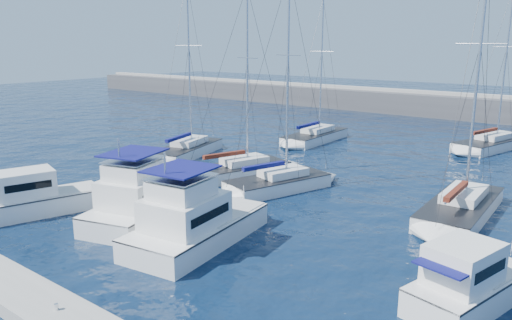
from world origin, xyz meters
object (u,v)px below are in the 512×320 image
Objects in this scene: sailboat_mid_c at (278,183)px; motor_yacht_port_outer at (37,199)px; motor_yacht_port_inner at (145,201)px; sailboat_mid_b at (240,170)px; sailboat_mid_d at (461,207)px; motor_yacht_stbd_outer at (468,285)px; sailboat_back_a at (315,137)px; sailboat_back_b at (492,144)px; sailboat_mid_a at (187,150)px; motor_yacht_stbd_inner at (193,224)px.

motor_yacht_port_outer is at bearing -106.12° from sailboat_mid_c.
sailboat_mid_b is (-1.71, 10.79, -0.61)m from motor_yacht_port_inner.
sailboat_mid_c is at bearing -170.64° from sailboat_mid_d.
sailboat_mid_b is 4.62m from sailboat_mid_c.
motor_yacht_stbd_outer is at bearing -7.71° from sailboat_mid_b.
sailboat_back_a is 0.95× the size of sailboat_back_b.
motor_yacht_port_inner is 0.66× the size of sailboat_mid_b.
sailboat_back_b is (21.57, 20.47, -0.01)m from sailboat_mid_a.
sailboat_back_b is at bearing 96.57° from sailboat_mid_d.
sailboat_mid_d reaches higher than sailboat_back_a.
motor_yacht_port_inner reaches higher than motor_yacht_stbd_outer.
sailboat_mid_b is 0.93× the size of sailboat_back_b.
sailboat_back_b is (6.27, 34.97, -0.62)m from motor_yacht_stbd_inner.
motor_yacht_port_outer is 0.47× the size of sailboat_back_b.
sailboat_mid_c is at bearing 58.08° from motor_yacht_port_inner.
sailboat_mid_b reaches higher than motor_yacht_port_inner.
sailboat_mid_a is 9.08m from sailboat_mid_b.
motor_yacht_stbd_inner is 1.38× the size of motor_yacht_stbd_outer.
motor_yacht_stbd_inner is 0.60× the size of sailboat_back_a.
motor_yacht_port_inner is 0.61× the size of sailboat_back_b.
sailboat_mid_c reaches higher than sailboat_mid_b.
motor_yacht_port_inner is 10.12m from sailboat_mid_c.
sailboat_mid_c is (2.78, 9.71, -0.60)m from motor_yacht_port_inner.
sailboat_mid_a is 13.69m from sailboat_mid_c.
sailboat_mid_c reaches higher than motor_yacht_stbd_outer.
sailboat_back_b is (12.92, 23.25, -0.00)m from sailboat_mid_b.
sailboat_mid_c reaches higher than motor_yacht_port_outer.
sailboat_mid_d reaches higher than motor_yacht_port_inner.
sailboat_back_a is (-4.48, 26.62, -0.62)m from motor_yacht_port_inner.
sailboat_mid_c is at bearing 93.56° from motor_yacht_stbd_inner.
sailboat_mid_d is (24.99, -1.41, -0.00)m from sailboat_mid_a.
motor_yacht_stbd_outer is at bearing -75.10° from sailboat_mid_d.
sailboat_mid_d reaches higher than motor_yacht_port_outer.
sailboat_mid_d is (-3.38, 10.90, -0.42)m from motor_yacht_stbd_outer.
sailboat_mid_b is 26.60m from sailboat_back_b.
motor_yacht_stbd_inner is at bearing 29.68° from motor_yacht_port_outer.
sailboat_back_a is at bearing 145.08° from motor_yacht_stbd_outer.
sailboat_back_b is at bearing 28.30° from sailboat_mid_a.
sailboat_mid_a reaches higher than motor_yacht_port_outer.
sailboat_back_b is (11.21, 34.04, -0.62)m from motor_yacht_port_inner.
motor_yacht_stbd_inner is (10.97, 2.51, 0.19)m from motor_yacht_port_outer.
motor_yacht_port_outer is 0.77× the size of motor_yacht_port_inner.
motor_yacht_port_outer is at bearing -88.81° from sailboat_mid_b.
sailboat_mid_a is 1.09× the size of sailboat_mid_b.
sailboat_mid_d is 1.10× the size of sailboat_back_a.
sailboat_mid_a reaches higher than motor_yacht_stbd_inner.
sailboat_mid_b is at bearing -175.86° from sailboat_mid_c.
sailboat_back_a is (5.88, 13.05, -0.02)m from sailboat_mid_a.
motor_yacht_stbd_inner is at bearing -26.68° from motor_yacht_port_inner.
motor_yacht_stbd_outer is 30.93m from sailboat_mid_a.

